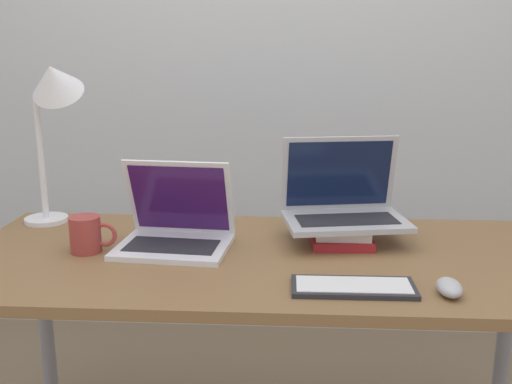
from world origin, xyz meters
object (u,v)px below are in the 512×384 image
at_px(wireless_keyboard, 353,287).
at_px(mug, 87,234).
at_px(laptop_left, 176,230).
at_px(desk_lamp, 52,98).
at_px(laptop_on_books, 343,205).
at_px(book_stack, 341,232).
at_px(mouse, 449,288).

distance_m(wireless_keyboard, mug, 0.76).
height_order(laptop_left, desk_lamp, desk_lamp).
xyz_separation_m(laptop_left, wireless_keyboard, (0.49, -0.29, -0.04)).
bearing_deg(wireless_keyboard, laptop_on_books, 89.47).
distance_m(book_stack, mug, 0.74).
bearing_deg(mouse, book_stack, 120.53).
bearing_deg(laptop_left, desk_lamp, 155.28).
xyz_separation_m(wireless_keyboard, mug, (-0.73, 0.23, 0.05)).
xyz_separation_m(book_stack, mouse, (0.22, -0.38, -0.01)).
bearing_deg(wireless_keyboard, laptop_left, 149.43).
height_order(mouse, mug, mug).
relative_size(mug, desk_lamp, 0.24).
height_order(wireless_keyboard, desk_lamp, desk_lamp).
xyz_separation_m(laptop_left, desk_lamp, (-0.41, 0.19, 0.36)).
distance_m(wireless_keyboard, mouse, 0.22).
bearing_deg(book_stack, laptop_on_books, 76.10).
height_order(laptop_on_books, desk_lamp, desk_lamp).
xyz_separation_m(book_stack, desk_lamp, (-0.89, 0.11, 0.38)).
distance_m(mouse, mug, 0.98).
bearing_deg(mouse, desk_lamp, 156.14).
height_order(laptop_left, book_stack, laptop_left).
relative_size(book_stack, wireless_keyboard, 0.73).
xyz_separation_m(laptop_on_books, desk_lamp, (-0.90, 0.09, 0.30)).
distance_m(mouse, desk_lamp, 1.28).
bearing_deg(wireless_keyboard, mouse, -4.79).
xyz_separation_m(wireless_keyboard, desk_lamp, (-0.90, 0.48, 0.40)).
distance_m(mug, desk_lamp, 0.47).
height_order(mug, desk_lamp, desk_lamp).
relative_size(wireless_keyboard, desk_lamp, 0.54).
bearing_deg(desk_lamp, wireless_keyboard, -27.97).
distance_m(laptop_left, desk_lamp, 0.58).
xyz_separation_m(laptop_left, book_stack, (0.48, 0.07, -0.02)).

